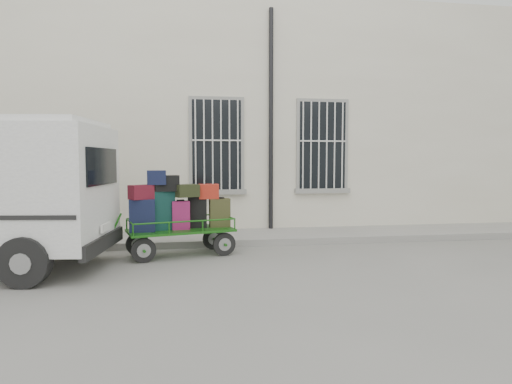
% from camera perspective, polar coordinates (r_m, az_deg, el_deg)
% --- Properties ---
extents(ground, '(80.00, 80.00, 0.00)m').
position_cam_1_polar(ground, '(8.61, -0.69, -8.58)').
color(ground, slate).
rests_on(ground, ground).
extents(building, '(24.00, 5.15, 6.00)m').
position_cam_1_polar(building, '(13.91, -4.06, 8.63)').
color(building, beige).
rests_on(building, ground).
extents(sidewalk, '(24.00, 1.70, 0.15)m').
position_cam_1_polar(sidewalk, '(10.74, -2.42, -5.65)').
color(sidewalk, gray).
rests_on(sidewalk, ground).
extents(luggage_cart, '(2.42, 1.38, 1.68)m').
position_cam_1_polar(luggage_cart, '(9.02, -9.81, -2.59)').
color(luggage_cart, black).
rests_on(luggage_cart, ground).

